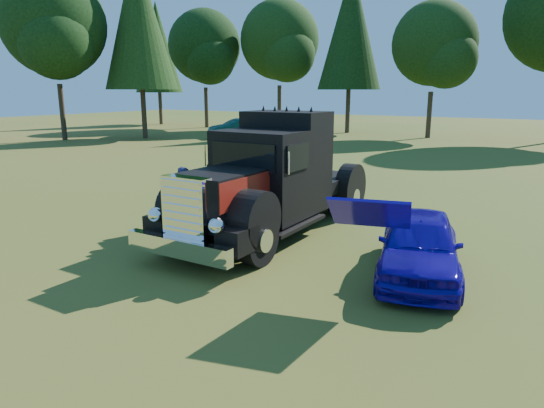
{
  "coord_description": "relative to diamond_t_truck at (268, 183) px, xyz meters",
  "views": [
    {
      "loc": [
        5.25,
        -8.19,
        3.52
      ],
      "look_at": [
        -0.37,
        0.97,
        0.99
      ],
      "focal_mm": 32.0,
      "sensor_mm": 36.0,
      "label": 1
    }
  ],
  "objects": [
    {
      "name": "distant_teal_car",
      "position": [
        -15.22,
        20.01,
        -0.56
      ],
      "size": [
        3.76,
        4.46,
        1.44
      ],
      "primitive_type": "imported",
      "rotation": [
        0.0,
        0.0,
        -0.61
      ],
      "color": "#083433",
      "rests_on": "ground"
    },
    {
      "name": "diamond_t_truck",
      "position": [
        0.0,
        0.0,
        0.0
      ],
      "size": [
        3.3,
        7.16,
        3.0
      ],
      "color": "black",
      "rests_on": "ground"
    },
    {
      "name": "hotrod_coupe",
      "position": [
        4.0,
        -0.96,
        -0.64
      ],
      "size": [
        2.38,
        4.24,
        1.89
      ],
      "color": "#061593",
      "rests_on": "ground"
    },
    {
      "name": "spectator_near",
      "position": [
        -1.66,
        -1.18,
        -0.43
      ],
      "size": [
        0.55,
        0.71,
        1.7
      ],
      "primitive_type": "imported",
      "rotation": [
        0.0,
        0.0,
        1.31
      ],
      "color": "#222350",
      "rests_on": "ground"
    },
    {
      "name": "spectator_far",
      "position": [
        -1.59,
        -0.1,
        -0.43
      ],
      "size": [
        1.05,
        1.04,
        1.7
      ],
      "primitive_type": "imported",
      "rotation": [
        0.0,
        0.0,
        0.75
      ],
      "color": "#1E2047",
      "rests_on": "ground"
    },
    {
      "name": "ground",
      "position": [
        0.98,
        -1.8,
        -1.28
      ],
      "size": [
        120.0,
        120.0,
        0.0
      ],
      "primitive_type": "plane",
      "color": "#2F5017",
      "rests_on": "ground"
    },
    {
      "name": "treeline",
      "position": [
        -1.58,
        25.61,
        6.42
      ],
      "size": [
        72.1,
        24.04,
        13.84
      ],
      "color": "#2D2116",
      "rests_on": "ground"
    }
  ]
}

